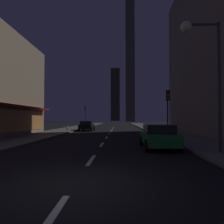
{
  "coord_description": "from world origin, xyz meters",
  "views": [
    {
      "loc": [
        1.24,
        -5.62,
        1.82
      ],
      "look_at": [
        0.0,
        27.35,
        2.88
      ],
      "focal_mm": 32.34,
      "sensor_mm": 36.0,
      "label": 1
    }
  ],
  "objects_px": {
    "traffic_light_far_left": "(85,112)",
    "street_lamp_right": "(202,54)",
    "fire_hydrant_far_left": "(67,128)",
    "traffic_light_near_right": "(168,103)",
    "car_parked_near": "(158,136)",
    "car_parked_far": "(87,126)"
  },
  "relations": [
    {
      "from": "traffic_light_far_left",
      "to": "street_lamp_right",
      "type": "xyz_separation_m",
      "value": [
        10.88,
        -29.38,
        1.87
      ]
    },
    {
      "from": "fire_hydrant_far_left",
      "to": "traffic_light_near_right",
      "type": "relative_size",
      "value": 0.16
    },
    {
      "from": "traffic_light_far_left",
      "to": "traffic_light_near_right",
      "type": "bearing_deg",
      "value": -63.06
    },
    {
      "from": "street_lamp_right",
      "to": "traffic_light_far_left",
      "type": "bearing_deg",
      "value": 110.32
    },
    {
      "from": "traffic_light_near_right",
      "to": "car_parked_near",
      "type": "bearing_deg",
      "value": -109.13
    },
    {
      "from": "street_lamp_right",
      "to": "car_parked_near",
      "type": "bearing_deg",
      "value": 128.2
    },
    {
      "from": "car_parked_near",
      "to": "traffic_light_near_right",
      "type": "bearing_deg",
      "value": 70.87
    },
    {
      "from": "fire_hydrant_far_left",
      "to": "traffic_light_far_left",
      "type": "height_order",
      "value": "traffic_light_far_left"
    },
    {
      "from": "car_parked_far",
      "to": "street_lamp_right",
      "type": "distance_m",
      "value": 21.89
    },
    {
      "from": "fire_hydrant_far_left",
      "to": "traffic_light_far_left",
      "type": "relative_size",
      "value": 0.16
    },
    {
      "from": "fire_hydrant_far_left",
      "to": "street_lamp_right",
      "type": "height_order",
      "value": "street_lamp_right"
    },
    {
      "from": "car_parked_near",
      "to": "car_parked_far",
      "type": "height_order",
      "value": "same"
    },
    {
      "from": "car_parked_far",
      "to": "car_parked_near",
      "type": "bearing_deg",
      "value": -67.32
    },
    {
      "from": "car_parked_far",
      "to": "traffic_light_near_right",
      "type": "xyz_separation_m",
      "value": [
        9.1,
        -11.75,
        2.45
      ]
    },
    {
      "from": "car_parked_far",
      "to": "fire_hydrant_far_left",
      "type": "relative_size",
      "value": 6.48
    },
    {
      "from": "car_parked_near",
      "to": "traffic_light_near_right",
      "type": "height_order",
      "value": "traffic_light_near_right"
    },
    {
      "from": "traffic_light_near_right",
      "to": "traffic_light_far_left",
      "type": "xyz_separation_m",
      "value": [
        -11.0,
        21.64,
        0.0
      ]
    },
    {
      "from": "car_parked_far",
      "to": "traffic_light_far_left",
      "type": "height_order",
      "value": "traffic_light_far_left"
    },
    {
      "from": "fire_hydrant_far_left",
      "to": "street_lamp_right",
      "type": "relative_size",
      "value": 0.1
    },
    {
      "from": "car_parked_near",
      "to": "fire_hydrant_far_left",
      "type": "height_order",
      "value": "car_parked_near"
    },
    {
      "from": "car_parked_near",
      "to": "car_parked_far",
      "type": "relative_size",
      "value": 1.0
    },
    {
      "from": "car_parked_far",
      "to": "fire_hydrant_far_left",
      "type": "height_order",
      "value": "car_parked_far"
    }
  ]
}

